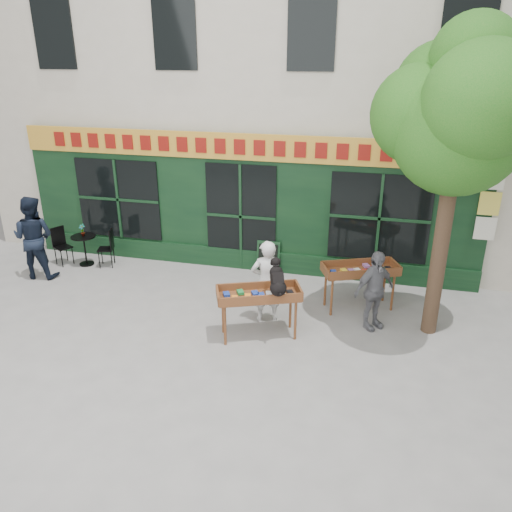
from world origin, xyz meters
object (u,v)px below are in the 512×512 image
at_px(book_cart_center, 259,297).
at_px(dog, 277,277).
at_px(book_cart_right, 360,272).
at_px(woman, 267,281).
at_px(man_left, 34,237).
at_px(man_right, 374,290).
at_px(bistro_table, 84,244).

distance_m(book_cart_center, dog, 0.59).
bearing_deg(book_cart_right, woman, -175.00).
bearing_deg(dog, man_left, 144.47).
relative_size(man_right, man_left, 0.81).
bearing_deg(book_cart_center, bistro_table, 133.34).
bearing_deg(book_cart_right, man_left, 158.33).
distance_m(book_cart_center, woman, 0.65).
bearing_deg(book_cart_center, dog, -30.53).
height_order(book_cart_center, book_cart_right, same).
distance_m(book_cart_center, bistro_table, 5.53).
distance_m(dog, bistro_table, 5.91).
relative_size(woman, bistro_table, 2.21).
distance_m(book_cart_center, man_left, 5.90).
bearing_deg(man_left, book_cart_right, 173.93).
relative_size(dog, book_cart_right, 0.37).
bearing_deg(man_left, bistro_table, -135.66).
height_order(book_cart_right, man_right, man_right).
xyz_separation_m(dog, man_left, (-6.08, 1.42, -0.31)).
height_order(book_cart_center, man_right, man_right).
distance_m(book_cart_center, book_cart_right, 2.36).
relative_size(book_cart_center, dog, 2.71).
bearing_deg(dog, book_cart_right, 27.27).
distance_m(book_cart_right, man_right, 0.81).
height_order(book_cart_center, dog, dog).
height_order(book_cart_right, bistro_table, book_cart_right).
xyz_separation_m(book_cart_center, woman, (0.00, 0.65, 0.02)).
bearing_deg(book_cart_right, bistro_table, 150.92).
xyz_separation_m(woman, man_right, (2.04, 0.19, -0.05)).
xyz_separation_m(book_cart_right, man_left, (-7.48, -0.22, 0.16)).
height_order(book_cart_center, man_left, man_left).
bearing_deg(man_left, woman, 165.07).
relative_size(book_cart_right, bistro_table, 2.14).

